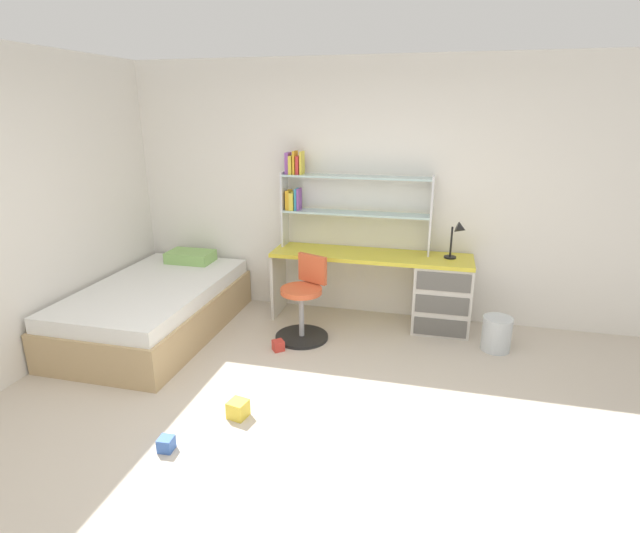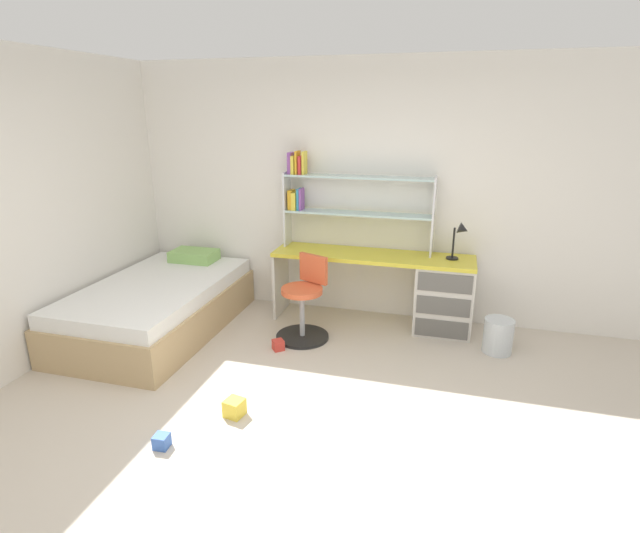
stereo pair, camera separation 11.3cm
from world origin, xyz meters
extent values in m
cube|color=beige|center=(0.00, 0.00, -0.01)|extent=(6.07, 5.95, 0.02)
cube|color=white|center=(0.00, 2.50, 1.33)|extent=(6.07, 0.06, 2.66)
cube|color=gold|center=(0.14, 2.20, 0.73)|extent=(2.04, 0.50, 0.04)
cube|color=beige|center=(0.87, 2.20, 0.36)|extent=(0.56, 0.48, 0.71)
cube|color=beige|center=(-0.87, 2.20, 0.36)|extent=(0.03, 0.45, 0.71)
cube|color=#5E5B57|center=(0.87, 1.96, 0.12)|extent=(0.50, 0.01, 0.18)
cube|color=#5E5B57|center=(0.87, 1.96, 0.36)|extent=(0.50, 0.01, 0.18)
cube|color=#5E5B57|center=(0.87, 1.96, 0.59)|extent=(0.50, 0.01, 0.18)
cube|color=silver|center=(-0.82, 2.33, 1.15)|extent=(0.02, 0.22, 0.79)
cube|color=silver|center=(0.71, 2.33, 1.15)|extent=(0.02, 0.22, 0.79)
cube|color=silver|center=(-0.06, 2.33, 1.14)|extent=(1.51, 0.22, 0.02)
cube|color=silver|center=(-0.06, 2.33, 1.51)|extent=(1.51, 0.22, 0.02)
cube|color=gold|center=(-0.77, 2.33, 1.25)|extent=(0.04, 0.14, 0.20)
cube|color=yellow|center=(-0.73, 2.33, 1.24)|extent=(0.04, 0.18, 0.18)
cube|color=#338CBF|center=(-0.68, 2.33, 1.26)|extent=(0.02, 0.14, 0.22)
cube|color=purple|center=(-0.66, 2.33, 1.26)|extent=(0.02, 0.13, 0.22)
cube|color=purple|center=(-0.77, 2.33, 1.63)|extent=(0.04, 0.12, 0.22)
cube|color=yellow|center=(-0.73, 2.33, 1.61)|extent=(0.03, 0.16, 0.19)
cube|color=gold|center=(-0.70, 2.33, 1.64)|extent=(0.02, 0.15, 0.23)
cube|color=red|center=(-0.66, 2.33, 1.61)|extent=(0.03, 0.14, 0.18)
cube|color=yellow|center=(-0.62, 2.33, 1.63)|extent=(0.02, 0.14, 0.23)
cylinder|color=black|center=(0.92, 2.25, 0.76)|extent=(0.12, 0.12, 0.02)
cylinder|color=black|center=(0.92, 2.25, 0.92)|extent=(0.02, 0.02, 0.30)
cone|color=black|center=(1.00, 2.20, 1.07)|extent=(0.12, 0.11, 0.13)
cylinder|color=black|center=(-0.45, 1.64, 0.01)|extent=(0.52, 0.52, 0.03)
cylinder|color=#A5A8AD|center=(-0.45, 1.64, 0.24)|extent=(0.05, 0.05, 0.48)
cylinder|color=#D85933|center=(-0.45, 1.64, 0.50)|extent=(0.40, 0.40, 0.05)
cube|color=#D85933|center=(-0.38, 1.81, 0.68)|extent=(0.31, 0.16, 0.28)
cube|color=tan|center=(-1.91, 1.43, 0.19)|extent=(1.21, 2.05, 0.37)
cube|color=white|center=(-1.91, 1.43, 0.44)|extent=(1.15, 1.99, 0.14)
cube|color=#8CBF66|center=(-1.91, 2.20, 0.57)|extent=(0.50, 0.32, 0.12)
cylinder|color=silver|center=(1.39, 1.85, 0.16)|extent=(0.27, 0.27, 0.32)
cube|color=gold|center=(-0.54, 0.28, 0.06)|extent=(0.15, 0.15, 0.13)
cube|color=#3860B7|center=(-0.86, -0.18, 0.05)|extent=(0.10, 0.10, 0.10)
cube|color=red|center=(-0.59, 1.34, 0.05)|extent=(0.14, 0.14, 0.10)
camera|label=1|loc=(0.78, -2.58, 2.16)|focal=27.48mm
camera|label=2|loc=(0.89, -2.55, 2.16)|focal=27.48mm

